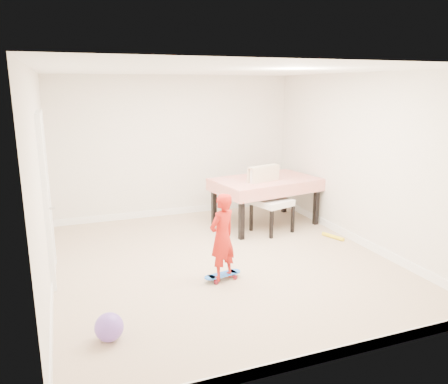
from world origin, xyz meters
name	(u,v)px	position (x,y,z in m)	size (l,w,h in m)	color
ground	(222,261)	(0.00, 0.00, 0.00)	(5.00, 5.00, 0.00)	tan
ceiling	(222,72)	(0.00, 0.00, 2.58)	(4.50, 5.00, 0.04)	white
wall_back	(176,147)	(0.00, 2.48, 1.30)	(4.50, 0.04, 2.60)	silver
wall_front	(327,224)	(0.00, -2.48, 1.30)	(4.50, 0.04, 2.60)	silver
wall_left	(43,183)	(-2.23, 0.00, 1.30)	(0.04, 5.00, 2.60)	silver
wall_right	(360,161)	(2.23, 0.00, 1.30)	(0.04, 5.00, 2.60)	silver
door	(47,200)	(-2.22, 0.30, 1.02)	(0.10, 0.94, 2.11)	white
baseboard_back	(177,211)	(0.00, 2.49, 0.06)	(4.50, 0.02, 0.12)	white
baseboard_front	(320,357)	(0.00, -2.49, 0.06)	(4.50, 0.02, 0.12)	white
baseboard_left	(52,281)	(-2.24, 0.00, 0.06)	(0.02, 5.00, 0.12)	white
baseboard_right	(355,238)	(2.24, 0.00, 0.06)	(0.02, 5.00, 0.12)	white
dining_table	(265,202)	(1.30, 1.32, 0.42)	(1.76, 1.10, 0.83)	#C00A0A
dining_chair	(272,200)	(1.23, 0.92, 0.55)	(0.60, 0.68, 1.10)	silver
skateboard	(223,277)	(-0.21, -0.57, 0.04)	(0.51, 0.19, 0.08)	blue
child	(222,240)	(-0.22, -0.60, 0.55)	(0.40, 0.26, 1.11)	red
balloon	(109,327)	(-1.71, -1.46, 0.14)	(0.28, 0.28, 0.28)	#754FBE
foam_toy	(333,237)	(2.01, 0.25, 0.03)	(0.06, 0.06, 0.40)	yellow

